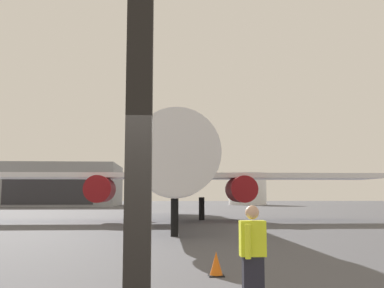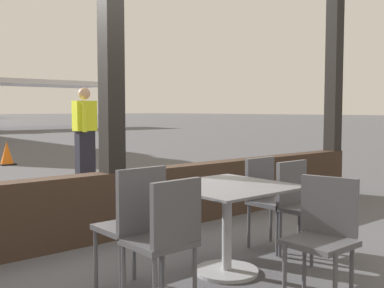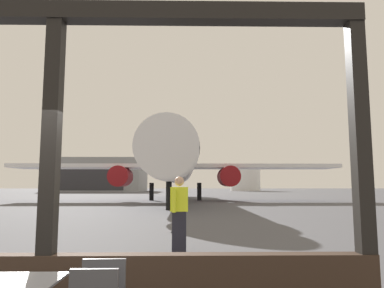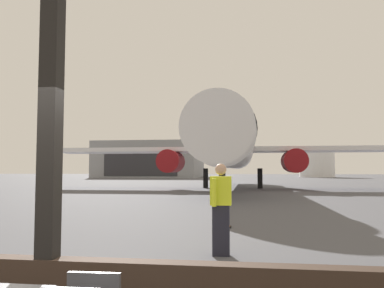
{
  "view_description": "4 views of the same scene",
  "coord_description": "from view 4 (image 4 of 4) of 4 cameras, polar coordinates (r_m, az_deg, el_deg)",
  "views": [
    {
      "loc": [
        0.2,
        -3.45,
        1.9
      ],
      "look_at": [
        1.51,
        18.07,
        4.38
      ],
      "focal_mm": 41.84,
      "sensor_mm": 36.0,
      "label": 1
    },
    {
      "loc": [
        -2.5,
        -4.19,
        1.33
      ],
      "look_at": [
        -0.06,
        -1.33,
        1.06
      ],
      "focal_mm": 43.84,
      "sensor_mm": 36.0,
      "label": 2
    },
    {
      "loc": [
        1.74,
        -4.56,
        1.55
      ],
      "look_at": [
        2.03,
        13.12,
        3.59
      ],
      "focal_mm": 33.2,
      "sensor_mm": 36.0,
      "label": 3
    },
    {
      "loc": [
        2.12,
        -4.0,
        1.62
      ],
      "look_at": [
        -0.7,
        15.62,
        2.92
      ],
      "focal_mm": 37.14,
      "sensor_mm": 36.0,
      "label": 4
    }
  ],
  "objects": [
    {
      "name": "ground_plane",
      "position": [
        44.08,
        5.44,
        -5.83
      ],
      "size": [
        220.0,
        220.0,
        0.0
      ],
      "primitive_type": "plane",
      "color": "#4C4C51"
    },
    {
      "name": "window_frame",
      "position": [
        4.54,
        -19.86,
        -6.68
      ],
      "size": [
        8.24,
        0.24,
        3.97
      ],
      "color": "#38281E",
      "rests_on": "ground"
    },
    {
      "name": "airplane",
      "position": [
        33.94,
        5.7,
        -0.34
      ],
      "size": [
        31.32,
        32.06,
        10.52
      ],
      "color": "silver",
      "rests_on": "ground"
    },
    {
      "name": "traffic_cone",
      "position": [
        11.43,
        4.73,
        -10.52
      ],
      "size": [
        0.36,
        0.36,
        0.57
      ],
      "color": "orange",
      "rests_on": "ground"
    },
    {
      "name": "distant_hangar",
      "position": [
        87.83,
        -5.89,
        -2.31
      ],
      "size": [
        21.38,
        17.65,
        7.57
      ],
      "color": "gray",
      "rests_on": "ground"
    },
    {
      "name": "fuel_storage_tank",
      "position": [
        92.57,
        17.47,
        -2.57
      ],
      "size": [
        7.65,
        7.65,
        6.46
      ],
      "primitive_type": "cylinder",
      "color": "white",
      "rests_on": "ground"
    },
    {
      "name": "ground_crew_worker",
      "position": [
        7.67,
        4.18,
        -9.11
      ],
      "size": [
        0.4,
        0.51,
        1.74
      ],
      "color": "black",
      "rests_on": "ground"
    }
  ]
}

